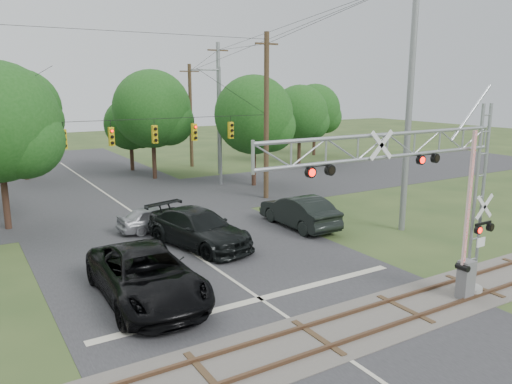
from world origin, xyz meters
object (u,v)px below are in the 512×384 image
pickup_black (146,276)px  crossing_gantry (426,190)px  car_dark (199,228)px  streetlight (218,120)px  sedan_silver (155,218)px  traffic_signal_span (148,125)px

pickup_black → crossing_gantry: bearing=-36.2°
car_dark → streetlight: 16.36m
car_dark → sedan_silver: 3.95m
pickup_black → sedan_silver: (3.52, 8.68, -0.27)m
pickup_black → streetlight: size_ratio=0.75×
traffic_signal_span → pickup_black: traffic_signal_span is taller
pickup_black → streetlight: bearing=57.1°
crossing_gantry → pickup_black: crossing_gantry is taller
crossing_gantry → streetlight: (4.63, 24.47, 0.70)m
crossing_gantry → pickup_black: (-7.89, 6.08, -3.54)m
pickup_black → car_dark: bearing=49.0°
crossing_gantry → sedan_silver: (-4.37, 14.77, -3.81)m
sedan_silver → crossing_gantry: bearing=-166.4°
sedan_silver → streetlight: bearing=-45.7°
crossing_gantry → traffic_signal_span: size_ratio=0.54×
traffic_signal_span → car_dark: 8.79m
streetlight → traffic_signal_span: bearing=-142.4°
crossing_gantry → sedan_silver: crossing_gantry is taller
pickup_black → car_dark: pickup_black is taller
traffic_signal_span → sedan_silver: bearing=-106.4°
crossing_gantry → sedan_silver: size_ratio=2.52×
traffic_signal_span → pickup_black: 13.90m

